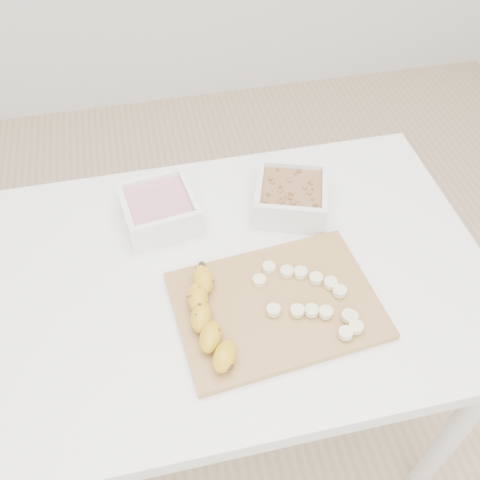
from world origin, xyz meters
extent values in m
plane|color=#C6AD89|center=(0.00, 0.00, 0.00)|extent=(3.50, 3.50, 0.00)
cube|color=white|center=(0.00, 0.00, 0.73)|extent=(1.00, 0.70, 0.04)
cylinder|color=white|center=(0.44, -0.29, 0.35)|extent=(0.05, 0.05, 0.71)
cylinder|color=white|center=(-0.44, 0.29, 0.35)|extent=(0.05, 0.05, 0.71)
cylinder|color=white|center=(0.44, 0.29, 0.35)|extent=(0.05, 0.05, 0.71)
cube|color=white|center=(-0.15, 0.17, 0.79)|extent=(0.17, 0.17, 0.07)
cube|color=#CB7F8E|center=(-0.15, 0.17, 0.79)|extent=(0.14, 0.14, 0.04)
cube|color=white|center=(0.14, 0.15, 0.79)|extent=(0.20, 0.20, 0.07)
cube|color=brown|center=(0.14, 0.15, 0.79)|extent=(0.16, 0.16, 0.04)
cube|color=#B17E43|center=(0.04, -0.10, 0.76)|extent=(0.40, 0.31, 0.01)
cylinder|color=beige|center=(0.02, -0.05, 0.77)|extent=(0.03, 0.03, 0.01)
cylinder|color=beige|center=(0.05, -0.02, 0.77)|extent=(0.03, 0.03, 0.01)
cylinder|color=beige|center=(0.08, -0.04, 0.77)|extent=(0.03, 0.03, 0.01)
cylinder|color=beige|center=(0.11, -0.05, 0.77)|extent=(0.03, 0.03, 0.01)
cylinder|color=beige|center=(0.13, -0.07, 0.77)|extent=(0.03, 0.03, 0.01)
cylinder|color=beige|center=(0.15, -0.08, 0.77)|extent=(0.03, 0.03, 0.01)
cylinder|color=beige|center=(0.17, -0.11, 0.77)|extent=(0.03, 0.03, 0.01)
cylinder|color=beige|center=(0.03, -0.12, 0.77)|extent=(0.03, 0.03, 0.01)
cylinder|color=beige|center=(0.07, -0.13, 0.77)|extent=(0.03, 0.03, 0.01)
cylinder|color=beige|center=(0.10, -0.14, 0.77)|extent=(0.03, 0.03, 0.01)
cylinder|color=beige|center=(0.12, -0.15, 0.78)|extent=(0.03, 0.03, 0.01)
cylinder|color=beige|center=(0.16, -0.17, 0.78)|extent=(0.03, 0.03, 0.01)
cylinder|color=beige|center=(0.17, -0.19, 0.78)|extent=(0.03, 0.03, 0.01)
cylinder|color=beige|center=(0.14, -0.20, 0.78)|extent=(0.03, 0.03, 0.01)
cylinder|color=beige|center=(0.16, -0.17, 0.78)|extent=(0.03, 0.03, 0.01)
camera|label=1|loc=(-0.15, -0.65, 1.61)|focal=40.00mm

